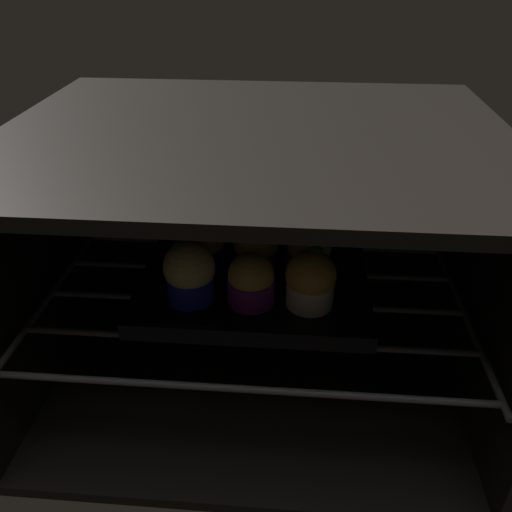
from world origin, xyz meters
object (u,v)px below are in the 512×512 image
Objects in this scene: muffin_row0_col2 at (311,280)px; muffin_row2_col2 at (311,223)px; muffin_row0_col0 at (190,273)px; muffin_row1_col2 at (309,250)px; muffin_row2_col1 at (262,222)px; muffin_row1_col1 at (257,247)px; muffin_row0_col1 at (251,281)px; baking_tray at (256,272)px; muffin_row1_col0 at (203,246)px; muffin_row2_col0 at (210,218)px.

muffin_row2_col2 is at bearing 89.32° from muffin_row0_col2.
muffin_row0_col0 is 14.87cm from muffin_row0_col2.
muffin_row0_col0 reaches higher than muffin_row1_col2.
muffin_row2_col1 is at bearing 115.15° from muffin_row0_col2.
muffin_row1_col1 is 1.03× the size of muffin_row2_col2.
muffin_row2_col1 is (0.24, 15.02, 0.30)cm from muffin_row0_col1.
muffin_row0_col1 is at bearing -179.49° from muffin_row0_col2.
muffin_row0_col2 is at bearing -45.71° from baking_tray.
muffin_row0_col1 is at bearing -132.83° from muffin_row1_col2.
muffin_row2_col2 is at bearing 63.86° from muffin_row0_col1.
muffin_row0_col1 is 0.93× the size of muffin_row2_col1.
muffin_row1_col1 reaches higher than muffin_row0_col1.
muffin_row0_col1 is at bearing -116.14° from muffin_row2_col2.
muffin_row0_col1 is 0.90× the size of muffin_row2_col2.
muffin_row1_col2 is at bearing 90.96° from muffin_row0_col2.
muffin_row0_col1 is at bearing -46.65° from muffin_row1_col0.
muffin_row0_col2 reaches higher than muffin_row2_col1.
muffin_row1_col2 is (7.04, 0.09, -0.20)cm from muffin_row1_col1.
baking_tray is at bearing 44.63° from muffin_row0_col0.
muffin_row0_col0 is 1.15× the size of muffin_row1_col0.
muffin_row2_col2 is (7.20, 0.13, 0.09)cm from muffin_row2_col1.
muffin_row2_col1 is (7.84, 15.00, -0.50)cm from muffin_row0_col0.
muffin_row1_col2 is at bearing -92.35° from muffin_row2_col2.
muffin_row0_col1 is at bearing -90.90° from muffin_row2_col1.
muffin_row0_col0 is at bearing -92.74° from muffin_row1_col0.
muffin_row0_col2 is 21.08cm from muffin_row2_col0.
muffin_row0_col0 is at bearing 179.84° from muffin_row0_col1.
muffin_row1_col2 is at bearing 47.17° from muffin_row0_col1.
muffin_row0_col2 reaches higher than muffin_row1_col2.
baking_tray is 3.94cm from muffin_row1_col1.
muffin_row2_col1 is at bearing 88.88° from muffin_row1_col1.
muffin_row2_col1 is (7.48, 7.35, 0.12)cm from muffin_row1_col0.
muffin_row0_col0 is at bearing -135.45° from muffin_row1_col1.
baking_tray is at bearing -134.29° from muffin_row2_col2.
muffin_row0_col0 is 0.99× the size of muffin_row2_col0.
muffin_row0_col1 is at bearing -89.90° from baking_tray.
baking_tray is at bearing -141.27° from muffin_row1_col1.
muffin_row1_col0 is at bearing 179.45° from muffin_row1_col1.
muffin_row2_col2 is at bearing 1.05° from muffin_row2_col1.
baking_tray is 8.43cm from muffin_row2_col1.
baking_tray is 3.72× the size of muffin_row2_col0.
muffin_row0_col0 reaches higher than muffin_row0_col1.
muffin_row0_col1 is 0.84× the size of muffin_row2_col0.
muffin_row2_col0 reaches higher than muffin_row2_col1.
muffin_row1_col0 is (0.37, 7.65, -0.61)cm from muffin_row0_col0.
muffin_row0_col2 is at bearing -64.85° from muffin_row2_col1.
muffin_row0_col0 is (-7.59, -7.49, 4.33)cm from baking_tray.
muffin_row1_col0 is 0.90× the size of muffin_row1_col1.
muffin_row0_col2 reaches higher than muffin_row0_col1.
muffin_row1_col2 is at bearing 0.74° from muffin_row1_col1.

